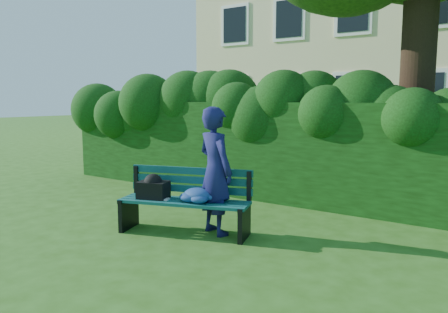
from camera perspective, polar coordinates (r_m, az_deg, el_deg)
The scene contains 4 objects.
ground at distance 6.66m, azimuth -2.99°, elevation -8.69°, with size 80.00×80.00×0.00m, color #2D5A15.
hedge at distance 8.30m, azimuth 6.33°, elevation 0.84°, with size 10.00×1.00×1.80m.
park_bench at distance 6.11m, azimuth -5.46°, elevation -5.33°, with size 1.89×1.09×0.89m.
man_reading at distance 5.99m, azimuth -1.13°, elevation -1.88°, with size 0.64×0.42×1.76m, color #16184F.
Camera 1 is at (3.93, -5.04, 1.86)m, focal length 35.00 mm.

